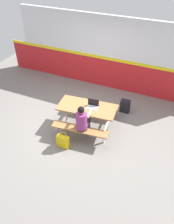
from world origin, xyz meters
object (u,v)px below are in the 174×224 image
picnic_table_main (87,111)px  backpack_dark (125,106)px  laptop_silver (93,106)px  tote_bag_bright (63,141)px  student_nearer (82,120)px

picnic_table_main → backpack_dark: picnic_table_main is taller
picnic_table_main → laptop_silver: size_ratio=5.07×
laptop_silver → tote_bag_bright: bearing=-111.1°
laptop_silver → backpack_dark: 1.43m
laptop_silver → backpack_dark: bearing=58.8°
laptop_silver → tote_bag_bright: (-0.41, -1.07, -0.59)m
picnic_table_main → backpack_dark: size_ratio=3.93×
picnic_table_main → laptop_silver: 0.27m
picnic_table_main → laptop_silver: (0.15, 0.05, 0.21)m
student_nearer → backpack_dark: student_nearer is taller
student_nearer → tote_bag_bright: 0.79m
student_nearer → backpack_dark: (0.72, 1.72, -0.49)m
laptop_silver → tote_bag_bright: laptop_silver is taller
backpack_dark → tote_bag_bright: (-1.09, -2.19, -0.02)m
student_nearer → laptop_silver: 0.61m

